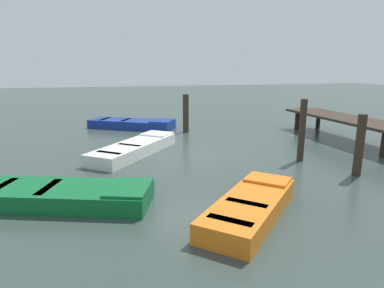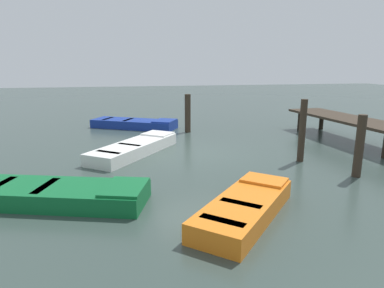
% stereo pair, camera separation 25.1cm
% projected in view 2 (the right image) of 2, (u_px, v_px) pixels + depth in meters
% --- Properties ---
extents(ground_plane, '(80.00, 80.00, 0.00)m').
position_uv_depth(ground_plane, '(192.00, 154.00, 11.64)').
color(ground_plane, '#33423D').
extents(dock_segment, '(6.39, 1.97, 0.95)m').
position_uv_depth(dock_segment, '(349.00, 120.00, 13.44)').
color(dock_segment, '#33281E').
rests_on(dock_segment, ground_plane).
extents(rowboat_white, '(3.90, 3.36, 0.46)m').
position_uv_depth(rowboat_white, '(135.00, 148.00, 11.62)').
color(rowboat_white, silver).
rests_on(rowboat_white, ground_plane).
extents(rowboat_orange, '(3.03, 2.90, 0.46)m').
position_uv_depth(rowboat_orange, '(245.00, 207.00, 6.73)').
color(rowboat_orange, orange).
rests_on(rowboat_orange, ground_plane).
extents(rowboat_blue, '(3.17, 4.27, 0.46)m').
position_uv_depth(rowboat_blue, '(135.00, 124.00, 16.44)').
color(rowboat_blue, navy).
rests_on(rowboat_blue, ground_plane).
extents(rowboat_green, '(2.46, 4.12, 0.46)m').
position_uv_depth(rowboat_green, '(60.00, 194.00, 7.43)').
color(rowboat_green, '#0F602D').
rests_on(rowboat_green, ground_plane).
extents(mooring_piling_near_left, '(0.24, 0.24, 1.73)m').
position_uv_depth(mooring_piling_near_left, '(359.00, 146.00, 9.05)').
color(mooring_piling_near_left, '#33281E').
rests_on(mooring_piling_near_left, ground_plane).
extents(mooring_piling_mid_right, '(0.27, 0.27, 1.75)m').
position_uv_depth(mooring_piling_mid_right, '(188.00, 113.00, 15.23)').
color(mooring_piling_mid_right, '#33281E').
rests_on(mooring_piling_mid_right, ground_plane).
extents(mooring_piling_far_left, '(0.21, 0.21, 1.99)m').
position_uv_depth(mooring_piling_far_left, '(302.00, 131.00, 10.51)').
color(mooring_piling_far_left, '#33281E').
rests_on(mooring_piling_far_left, ground_plane).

